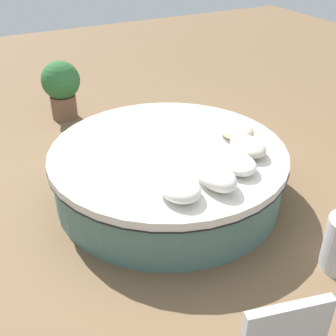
% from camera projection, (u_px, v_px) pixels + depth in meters
% --- Properties ---
extents(ground_plane, '(16.00, 16.00, 0.00)m').
position_uv_depth(ground_plane, '(168.00, 194.00, 4.88)').
color(ground_plane, brown).
extents(round_bed, '(2.54, 2.54, 0.59)m').
position_uv_depth(round_bed, '(168.00, 172.00, 4.72)').
color(round_bed, '#4C726B').
rests_on(round_bed, ground_plane).
extents(throw_pillow_0, '(0.46, 0.36, 0.18)m').
position_uv_depth(throw_pillow_0, '(179.00, 188.00, 3.79)').
color(throw_pillow_0, white).
rests_on(throw_pillow_0, round_bed).
extents(throw_pillow_1, '(0.55, 0.32, 0.21)m').
position_uv_depth(throw_pillow_1, '(215.00, 175.00, 3.94)').
color(throw_pillow_1, white).
rests_on(throw_pillow_1, round_bed).
extents(throw_pillow_2, '(0.46, 0.34, 0.15)m').
position_uv_depth(throw_pillow_2, '(237.00, 163.00, 4.18)').
color(throw_pillow_2, white).
rests_on(throw_pillow_2, round_bed).
extents(throw_pillow_3, '(0.46, 0.32, 0.16)m').
position_uv_depth(throw_pillow_3, '(248.00, 146.00, 4.45)').
color(throw_pillow_3, beige).
rests_on(throw_pillow_3, round_bed).
extents(throw_pillow_4, '(0.50, 0.33, 0.20)m').
position_uv_depth(throw_pillow_4, '(236.00, 129.00, 4.75)').
color(throw_pillow_4, beige).
rests_on(throw_pillow_4, round_bed).
extents(planter, '(0.57, 0.57, 0.88)m').
position_uv_depth(planter, '(61.00, 86.00, 6.39)').
color(planter, brown).
rests_on(planter, ground_plane).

